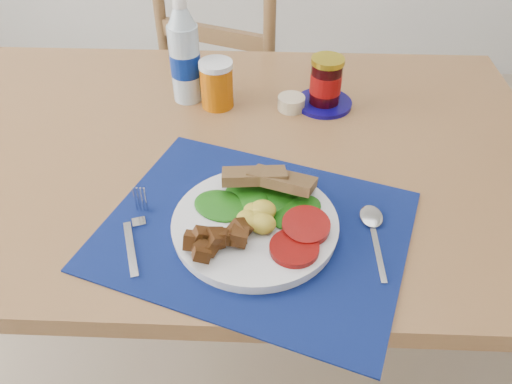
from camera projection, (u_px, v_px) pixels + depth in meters
table at (223, 175)px, 1.12m from camera, size 1.40×0.90×0.75m
chair_far at (231, 63)px, 1.71m from camera, size 0.55×0.54×1.16m
placemat at (255, 230)px, 0.87m from camera, size 0.61×0.55×0.00m
breakfast_plate at (252, 222)px, 0.85m from camera, size 0.28×0.28×0.07m
fork at (136, 231)px, 0.86m from camera, size 0.05×0.18×0.00m
spoon at (373, 229)px, 0.86m from camera, size 0.04×0.18×0.01m
water_bottle at (185, 57)px, 1.14m from camera, size 0.07×0.07×0.24m
juice_glass at (217, 86)px, 1.15m from camera, size 0.08×0.08×0.10m
ramekin at (291, 103)px, 1.16m from camera, size 0.06×0.06×0.03m
jam_on_saucer at (325, 85)px, 1.15m from camera, size 0.13×0.13×0.12m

